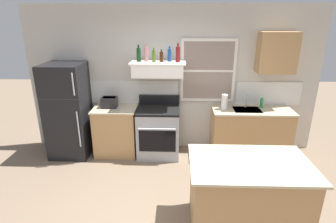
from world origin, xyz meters
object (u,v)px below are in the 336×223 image
(bottle_dark_green_wine, at_px, (139,54))
(bottle_rose_pink, at_px, (146,54))
(paper_towel_roll, at_px, (224,102))
(refrigerator, at_px, (68,111))
(bottle_olive_oil_square, at_px, (154,56))
(stove_range, at_px, (159,131))
(bottle_red_label_wine, at_px, (178,54))
(bottle_brown_stout, at_px, (161,57))
(dish_soap_bottle, at_px, (262,103))
(bottle_blue_liqueur, at_px, (169,55))
(toaster, at_px, (109,102))
(kitchen_island, at_px, (247,195))

(bottle_dark_green_wine, distance_m, bottle_rose_pink, 0.13)
(bottle_dark_green_wine, distance_m, paper_towel_roll, 1.73)
(refrigerator, xyz_separation_m, bottle_olive_oil_square, (1.58, 0.07, 0.99))
(bottle_dark_green_wine, xyz_separation_m, paper_towel_roll, (1.52, -0.08, -0.82))
(stove_range, relative_size, bottle_red_label_wine, 3.40)
(stove_range, xyz_separation_m, bottle_brown_stout, (0.06, 0.09, 1.37))
(refrigerator, relative_size, stove_range, 1.58)
(bottle_red_label_wine, height_order, dish_soap_bottle, bottle_red_label_wine)
(bottle_brown_stout, xyz_separation_m, bottle_blue_liqueur, (0.14, 0.07, 0.02))
(bottle_brown_stout, height_order, paper_towel_roll, bottle_brown_stout)
(toaster, bearing_deg, refrigerator, -173.18)
(bottle_dark_green_wine, relative_size, bottle_olive_oil_square, 1.16)
(bottle_red_label_wine, bearing_deg, toaster, -179.67)
(refrigerator, distance_m, bottle_red_label_wine, 2.24)
(stove_range, height_order, paper_towel_roll, paper_towel_roll)
(bottle_olive_oil_square, xyz_separation_m, bottle_brown_stout, (0.13, 0.04, -0.01))
(bottle_rose_pink, relative_size, kitchen_island, 0.21)
(paper_towel_roll, bearing_deg, bottle_blue_liqueur, 173.42)
(toaster, height_order, stove_range, toaster)
(paper_towel_roll, bearing_deg, bottle_brown_stout, 177.55)
(refrigerator, bearing_deg, bottle_dark_green_wine, 6.15)
(bottle_rose_pink, height_order, dish_soap_bottle, bottle_rose_pink)
(toaster, distance_m, bottle_rose_pink, 1.11)
(toaster, height_order, bottle_blue_liqueur, bottle_blue_liqueur)
(refrigerator, xyz_separation_m, bottle_dark_green_wine, (1.31, 0.14, 1.00))
(toaster, bearing_deg, dish_soap_bottle, 1.45)
(refrigerator, distance_m, bottle_olive_oil_square, 1.87)
(refrigerator, relative_size, dish_soap_bottle, 9.56)
(dish_soap_bottle, height_order, kitchen_island, dish_soap_bottle)
(bottle_blue_liqueur, bearing_deg, refrigerator, -174.60)
(refrigerator, bearing_deg, toaster, 6.82)
(refrigerator, distance_m, kitchen_island, 3.40)
(bottle_olive_oil_square, bearing_deg, stove_range, -35.96)
(bottle_red_label_wine, bearing_deg, kitchen_island, -66.06)
(stove_range, xyz_separation_m, dish_soap_bottle, (1.88, 0.14, 0.54))
(bottle_brown_stout, distance_m, kitchen_island, 2.62)
(stove_range, height_order, kitchen_island, stove_range)
(refrigerator, distance_m, bottle_rose_pink, 1.77)
(bottle_olive_oil_square, bearing_deg, bottle_rose_pink, 149.04)
(bottle_dark_green_wine, xyz_separation_m, dish_soap_bottle, (2.22, 0.02, -0.87))
(bottle_rose_pink, relative_size, paper_towel_roll, 1.10)
(dish_soap_bottle, xyz_separation_m, kitchen_island, (-0.69, -1.98, -0.54))
(refrigerator, relative_size, kitchen_island, 1.23)
(paper_towel_roll, xyz_separation_m, kitchen_island, (0.01, -1.88, -0.59))
(bottle_brown_stout, distance_m, bottle_blue_liqueur, 0.15)
(bottle_dark_green_wine, height_order, bottle_rose_pink, bottle_rose_pink)
(bottle_rose_pink, bearing_deg, bottle_dark_green_wine, -175.23)
(toaster, height_order, bottle_red_label_wine, bottle_red_label_wine)
(bottle_blue_liqueur, distance_m, kitchen_island, 2.63)
(bottle_brown_stout, distance_m, dish_soap_bottle, 2.00)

